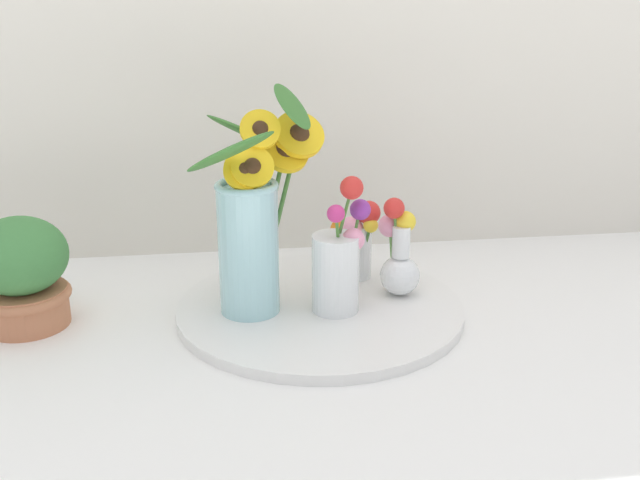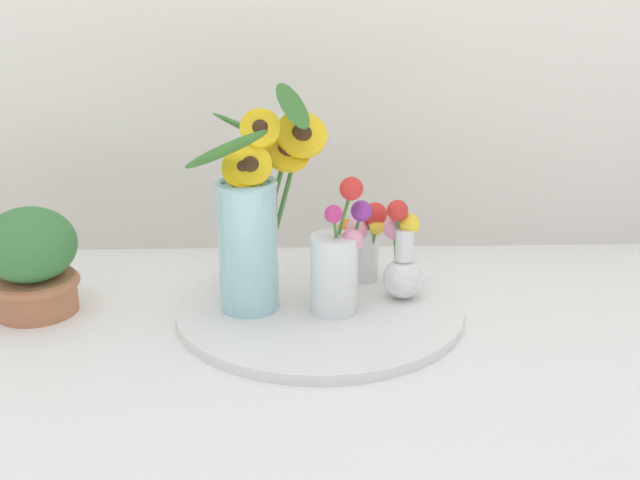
# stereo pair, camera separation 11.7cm
# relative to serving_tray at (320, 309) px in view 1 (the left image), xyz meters

# --- Properties ---
(ground_plane) EXTENTS (6.00, 6.00, 0.00)m
(ground_plane) POSITION_rel_serving_tray_xyz_m (-0.01, -0.07, -0.01)
(ground_plane) COLOR white
(serving_tray) EXTENTS (0.46, 0.46, 0.02)m
(serving_tray) POSITION_rel_serving_tray_xyz_m (0.00, 0.00, 0.00)
(serving_tray) COLOR white
(serving_tray) RESTS_ON ground_plane
(mason_jar_sunflowers) EXTENTS (0.23, 0.23, 0.36)m
(mason_jar_sunflowers) POSITION_rel_serving_tray_xyz_m (-0.10, -0.00, 0.15)
(mason_jar_sunflowers) COLOR #9ED1D6
(mason_jar_sunflowers) RESTS_ON serving_tray
(vase_small_center) EXTENTS (0.10, 0.09, 0.21)m
(vase_small_center) POSITION_rel_serving_tray_xyz_m (0.03, -0.02, 0.09)
(vase_small_center) COLOR white
(vase_small_center) RESTS_ON serving_tray
(vase_bulb_right) EXTENTS (0.07, 0.08, 0.17)m
(vase_bulb_right) POSITION_rel_serving_tray_xyz_m (0.13, 0.03, 0.07)
(vase_bulb_right) COLOR white
(vase_bulb_right) RESTS_ON serving_tray
(vase_small_back) EXTENTS (0.08, 0.07, 0.14)m
(vase_small_back) POSITION_rel_serving_tray_xyz_m (0.08, 0.11, 0.08)
(vase_small_back) COLOR white
(vase_small_back) RESTS_ON serving_tray
(potted_plant) EXTENTS (0.15, 0.15, 0.18)m
(potted_plant) POSITION_rel_serving_tray_xyz_m (-0.46, 0.02, 0.08)
(potted_plant) COLOR #B7704C
(potted_plant) RESTS_ON ground_plane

